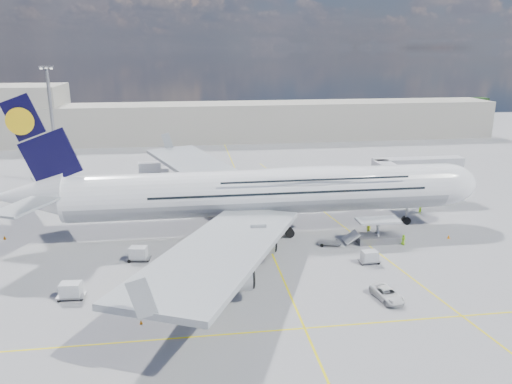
{
  "coord_description": "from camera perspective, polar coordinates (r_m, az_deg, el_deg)",
  "views": [
    {
      "loc": [
        -11.9,
        -66.38,
        29.11
      ],
      "look_at": [
        -1.33,
        8.0,
        7.36
      ],
      "focal_mm": 35.0,
      "sensor_mm": 36.0,
      "label": 1
    }
  ],
  "objects": [
    {
      "name": "ground",
      "position": [
        73.45,
        1.92,
        -7.21
      ],
      "size": [
        300.0,
        300.0,
        0.0
      ],
      "primitive_type": "plane",
      "color": "gray",
      "rests_on": "ground"
    },
    {
      "name": "taxi_line_main",
      "position": [
        73.45,
        1.92,
        -7.21
      ],
      "size": [
        0.25,
        220.0,
        0.01
      ],
      "primitive_type": "cube",
      "color": "yellow",
      "rests_on": "ground"
    },
    {
      "name": "taxi_line_cross",
      "position": [
        56.03,
        5.58,
        -15.23
      ],
      "size": [
        120.0,
        0.25,
        0.01
      ],
      "primitive_type": "cube",
      "color": "yellow",
      "rests_on": "ground"
    },
    {
      "name": "taxi_line_diag",
      "position": [
        85.74,
        10.03,
        -3.95
      ],
      "size": [
        14.16,
        99.06,
        0.01
      ],
      "primitive_type": "cube",
      "rotation": [
        0.0,
        0.0,
        0.14
      ],
      "color": "yellow",
      "rests_on": "ground"
    },
    {
      "name": "airliner",
      "position": [
        80.47,
        0.92,
        0.1
      ],
      "size": [
        77.26,
        79.15,
        23.71
      ],
      "color": "white",
      "rests_on": "ground"
    },
    {
      "name": "jet_bridge",
      "position": [
        99.29,
        17.0,
        2.48
      ],
      "size": [
        18.8,
        12.1,
        8.5
      ],
      "color": "#B7B7BC",
      "rests_on": "ground"
    },
    {
      "name": "cargo_loader",
      "position": [
        80.0,
        13.55,
        -4.7
      ],
      "size": [
        8.53,
        3.2,
        3.67
      ],
      "color": "silver",
      "rests_on": "ground"
    },
    {
      "name": "light_mast",
      "position": [
        115.96,
        -22.21,
        7.08
      ],
      "size": [
        3.0,
        0.7,
        25.5
      ],
      "color": "gray",
      "rests_on": "ground"
    },
    {
      "name": "terminal",
      "position": [
        163.46,
        -3.87,
        7.99
      ],
      "size": [
        180.0,
        16.0,
        12.0
      ],
      "primitive_type": "cube",
      "color": "#B2AD9E",
      "rests_on": "ground"
    },
    {
      "name": "tree_line",
      "position": [
        214.28,
        6.06,
        9.33
      ],
      "size": [
        160.0,
        6.0,
        8.0
      ],
      "primitive_type": "cube",
      "color": "#193814",
      "rests_on": "ground"
    },
    {
      "name": "dolly_row_a",
      "position": [
        67.58,
        -5.87,
        -8.36
      ],
      "size": [
        3.89,
        3.01,
        2.18
      ],
      "rotation": [
        0.0,
        0.0,
        0.39
      ],
      "color": "gray",
      "rests_on": "ground"
    },
    {
      "name": "dolly_row_b",
      "position": [
        73.14,
        -13.28,
        -6.83
      ],
      "size": [
        3.51,
        2.31,
        2.05
      ],
      "rotation": [
        0.0,
        0.0,
        -0.19
      ],
      "color": "gray",
      "rests_on": "ground"
    },
    {
      "name": "dolly_row_c",
      "position": [
        67.2,
        -12.21,
        -9.6
      ],
      "size": [
        3.15,
        2.1,
        0.42
      ],
      "rotation": [
        0.0,
        0.0,
        -0.2
      ],
      "color": "gray",
      "rests_on": "ground"
    },
    {
      "name": "dolly_back",
      "position": [
        64.96,
        -20.41,
        -10.48
      ],
      "size": [
        3.37,
        1.97,
        2.06
      ],
      "rotation": [
        0.0,
        0.0,
        -0.07
      ],
      "color": "gray",
      "rests_on": "ground"
    },
    {
      "name": "dolly_nose_far",
      "position": [
        72.17,
        12.84,
        -7.22
      ],
      "size": [
        3.0,
        1.77,
        1.83
      ],
      "rotation": [
        0.0,
        0.0,
        0.08
      ],
      "color": "gray",
      "rests_on": "ground"
    },
    {
      "name": "dolly_nose_near",
      "position": [
        77.7,
        8.38,
        -5.73
      ],
      "size": [
        3.75,
        2.69,
        0.5
      ],
      "rotation": [
        0.0,
        0.0,
        -0.29
      ],
      "color": "gray",
      "rests_on": "ground"
    },
    {
      "name": "baggage_tug",
      "position": [
        71.43,
        -5.2,
        -7.2
      ],
      "size": [
        3.31,
        1.72,
        2.0
      ],
      "rotation": [
        0.0,
        0.0,
        -0.08
      ],
      "color": "white",
      "rests_on": "ground"
    },
    {
      "name": "catering_truck_inner",
      "position": [
        93.56,
        -2.32,
        -0.67
      ],
      "size": [
        7.48,
        3.24,
        4.37
      ],
      "rotation": [
        0.0,
        0.0,
        0.09
      ],
      "color": "gray",
      "rests_on": "ground"
    },
    {
      "name": "catering_truck_outer",
      "position": [
        116.35,
        -11.7,
        2.29
      ],
      "size": [
        7.09,
        3.2,
        4.12
      ],
      "rotation": [
        0.0,
        0.0,
        0.11
      ],
      "color": "gray",
      "rests_on": "ground"
    },
    {
      "name": "service_van",
      "position": [
        63.03,
        14.76,
        -11.21
      ],
      "size": [
        3.23,
        5.47,
        1.43
      ],
      "primitive_type": "imported",
      "rotation": [
        0.0,
        0.0,
        0.18
      ],
      "color": "silver",
      "rests_on": "ground"
    },
    {
      "name": "crew_nose",
      "position": [
        95.41,
        18.25,
        -1.88
      ],
      "size": [
        0.74,
        0.57,
        1.82
      ],
      "primitive_type": "imported",
      "rotation": [
        0.0,
        0.0,
        0.23
      ],
      "color": "#B2FF1A",
      "rests_on": "ground"
    },
    {
      "name": "crew_loader",
      "position": [
        82.86,
        12.75,
        -4.15
      ],
      "size": [
        1.15,
        1.13,
        1.87
      ],
      "primitive_type": "imported",
      "rotation": [
        0.0,
        0.0,
        -0.73
      ],
      "color": "#CDE918",
      "rests_on": "ground"
    },
    {
      "name": "crew_wing",
      "position": [
        67.51,
        -6.02,
        -8.71
      ],
      "size": [
        0.72,
        1.05,
        1.66
      ],
      "primitive_type": "imported",
      "rotation": [
        0.0,
        0.0,
        1.22
      ],
      "color": "#9FE918",
      "rests_on": "ground"
    },
    {
      "name": "crew_van",
      "position": [
        80.02,
        16.49,
        -5.26
      ],
      "size": [
        0.86,
        0.95,
        1.63
      ],
      "primitive_type": "imported",
      "rotation": [
        0.0,
        0.0,
        2.13
      ],
      "color": "#8EDE17",
      "rests_on": "ground"
    },
    {
      "name": "crew_tug",
      "position": [
        64.46,
        -4.04,
        -9.97
      ],
      "size": [
        1.11,
        0.8,
        1.55
      ],
      "primitive_type": "imported",
      "rotation": [
        0.0,
        0.0,
        -0.25
      ],
      "color": "#D1E918",
      "rests_on": "ground"
    },
    {
      "name": "cone_nose",
      "position": [
        85.12,
        21.15,
        -4.78
      ],
      "size": [
        0.48,
        0.48,
        0.61
      ],
      "color": "orange",
      "rests_on": "ground"
    },
    {
      "name": "cone_wing_left_inner",
      "position": [
        94.51,
        -5.94,
        -1.7
      ],
      "size": [
        0.46,
        0.46,
        0.59
      ],
      "color": "orange",
      "rests_on": "ground"
    },
    {
      "name": "cone_wing_left_outer",
      "position": [
        105.91,
        -6.41,
        0.25
      ],
      "size": [
        0.45,
        0.45,
        0.58
      ],
      "color": "orange",
      "rests_on": "ground"
    },
    {
      "name": "cone_wing_right_inner",
      "position": [
        72.46,
        -6.85,
        -7.4
      ],
      "size": [
        0.5,
        0.5,
        0.63
      ],
      "color": "orange",
      "rests_on": "ground"
    },
    {
      "name": "cone_wing_right_outer",
      "position": [
        57.83,
        -13.01,
        -14.27
      ],
      "size": [
        0.38,
        0.38,
        0.49
      ],
      "color": "orange",
      "rests_on": "ground"
    },
    {
      "name": "cone_tail",
      "position": [
        88.53,
        -26.81,
        -4.65
      ],
      "size": [
        0.51,
        0.51,
        0.64
      ],
      "color": "orange",
      "rests_on": "ground"
    }
  ]
}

